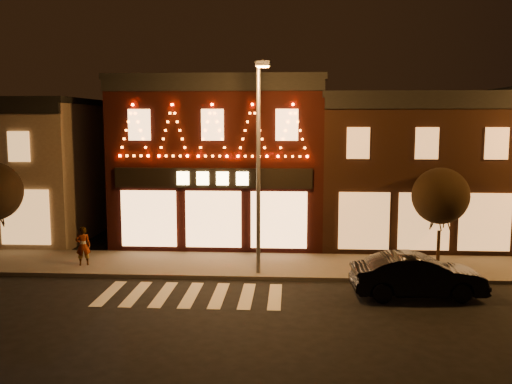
{
  "coord_description": "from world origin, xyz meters",
  "views": [
    {
      "loc": [
        3.52,
        -15.38,
        6.22
      ],
      "look_at": [
        2.32,
        4.0,
        3.74
      ],
      "focal_mm": 39.65,
      "sensor_mm": 36.0,
      "label": 1
    }
  ],
  "objects": [
    {
      "name": "ground",
      "position": [
        0.0,
        0.0,
        0.0
      ],
      "size": [
        120.0,
        120.0,
        0.0
      ],
      "primitive_type": "plane",
      "color": "black",
      "rests_on": "ground"
    },
    {
      "name": "sidewalk_far",
      "position": [
        2.0,
        8.0,
        0.07
      ],
      "size": [
        44.0,
        4.0,
        0.15
      ],
      "primitive_type": "cube",
      "color": "#47423D",
      "rests_on": "ground"
    },
    {
      "name": "building_pulp",
      "position": [
        0.0,
        13.98,
        4.16
      ],
      "size": [
        10.2,
        8.34,
        8.3
      ],
      "color": "black",
      "rests_on": "ground"
    },
    {
      "name": "building_right_a",
      "position": [
        9.5,
        13.99,
        3.76
      ],
      "size": [
        9.2,
        8.28,
        7.5
      ],
      "color": "black",
      "rests_on": "ground"
    },
    {
      "name": "streetlamp_mid",
      "position": [
        2.29,
        6.36,
        4.97
      ],
      "size": [
        0.62,
        1.89,
        8.21
      ],
      "rotation": [
        0.0,
        0.0,
        -0.16
      ],
      "color": "#59595E",
      "rests_on": "sidewalk_far"
    },
    {
      "name": "tree_right",
      "position": [
        9.94,
        9.01,
        2.99
      ],
      "size": [
        2.42,
        2.42,
        4.05
      ],
      "rotation": [
        0.0,
        0.0,
        -0.13
      ],
      "color": "black",
      "rests_on": "sidewalk_far"
    },
    {
      "name": "dark_sedan",
      "position": [
        8.02,
        4.31,
        0.76
      ],
      "size": [
        4.72,
        1.92,
        1.52
      ],
      "primitive_type": "imported",
      "rotation": [
        0.0,
        0.0,
        1.64
      ],
      "color": "black",
      "rests_on": "ground"
    },
    {
      "name": "pedestrian",
      "position": [
        -5.16,
        7.33,
        0.97
      ],
      "size": [
        0.7,
        0.58,
        1.65
      ],
      "primitive_type": "imported",
      "rotation": [
        0.0,
        0.0,
        3.49
      ],
      "color": "gray",
      "rests_on": "sidewalk_far"
    }
  ]
}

